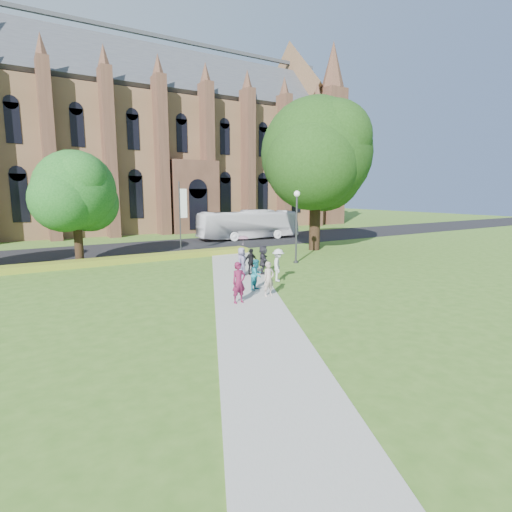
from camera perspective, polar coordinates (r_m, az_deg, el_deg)
ground at (r=19.96m, az=-0.11°, el=-5.82°), size 160.00×160.00×0.00m
road at (r=38.15m, az=-16.08°, el=1.05°), size 160.00×10.00×0.02m
footpath at (r=20.79m, az=-1.56°, el=-5.15°), size 15.58×28.54×0.04m
flower_hedge at (r=31.10m, az=-16.21°, el=-0.33°), size 18.00×1.40×0.45m
cathedral at (r=60.15m, az=-12.45°, el=16.45°), size 52.60×18.25×28.00m
streetlamp at (r=28.96m, az=5.81°, el=5.43°), size 0.44×0.44×5.24m
large_tree at (r=36.00m, az=8.62°, el=14.18°), size 9.60×9.60×13.20m
street_tree_1 at (r=31.19m, az=-24.45°, el=8.48°), size 5.60×5.60×8.05m
banner_pole_0 at (r=33.95m, az=-10.65°, el=6.03°), size 0.70×0.10×6.00m
tour_coach at (r=43.82m, az=-1.10°, el=4.52°), size 11.55×3.74×3.16m
pedestrian_0 at (r=18.53m, az=-2.47°, el=-3.81°), size 0.72×0.48×1.93m
pedestrian_1 at (r=20.98m, az=0.09°, el=-2.67°), size 0.99×0.93×1.63m
pedestrian_2 at (r=23.02m, az=3.19°, el=-1.30°), size 1.29×1.40×1.89m
pedestrian_3 at (r=24.81m, az=-0.74°, el=-0.81°), size 1.01×0.51×1.65m
pedestrian_4 at (r=24.55m, az=-2.08°, el=-0.80°), size 1.01×0.98×1.75m
pedestrian_5 at (r=25.08m, az=1.03°, el=-0.51°), size 1.35×1.70×1.81m
pedestrian_6 at (r=19.77m, az=1.83°, el=-3.29°), size 0.65×0.45×1.72m
parasol at (r=24.54m, az=-1.85°, el=1.99°), size 0.87×0.87×0.62m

